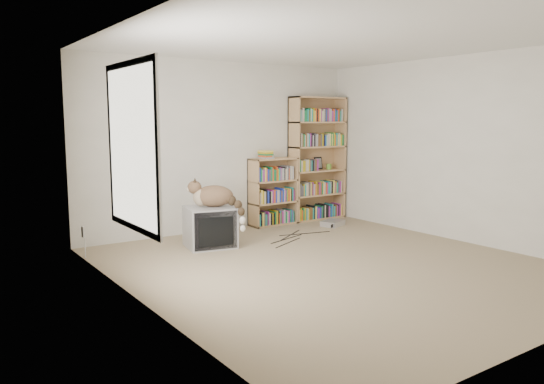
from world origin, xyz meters
TOP-DOWN VIEW (x-y plane):
  - floor at (0.00, 0.00)m, footprint 4.50×5.00m
  - wall_back at (0.00, 2.50)m, footprint 4.50×0.02m
  - wall_left at (-2.25, 0.00)m, footprint 0.02×5.00m
  - wall_right at (2.25, 0.00)m, footprint 0.02×5.00m
  - ceiling at (0.00, 0.00)m, footprint 4.50×5.00m
  - window at (-2.24, 0.20)m, footprint 0.02×1.22m
  - crt_tv at (-0.72, 1.61)m, footprint 0.71×0.66m
  - cat at (-0.63, 1.54)m, footprint 0.66×0.79m
  - bookcase_tall at (1.70, 2.36)m, footprint 1.01×0.30m
  - bookcase_short at (0.80, 2.36)m, footprint 0.77×0.30m
  - book_stack at (0.65, 2.33)m, footprint 0.18×0.23m
  - green_mug at (1.94, 2.34)m, footprint 0.08×0.08m
  - framed_print at (1.80, 2.44)m, footprint 0.15×0.05m
  - dvd_player at (1.52, 1.73)m, footprint 0.43×0.37m
  - wall_outlet at (-2.24, 1.95)m, footprint 0.01×0.08m
  - floor_cables at (0.36, 1.43)m, footprint 1.20×0.70m

SIDE VIEW (x-z plane):
  - floor at x=0.00m, z-range -0.01..0.01m
  - floor_cables at x=0.36m, z-range 0.00..0.01m
  - dvd_player at x=1.52m, z-range 0.00..0.08m
  - crt_tv at x=-0.72m, z-range 0.00..0.52m
  - wall_outlet at x=-2.24m, z-range 0.26..0.39m
  - bookcase_short at x=0.80m, z-range -0.04..1.01m
  - cat at x=-0.63m, z-range 0.32..0.93m
  - green_mug at x=1.94m, z-range 0.82..0.91m
  - framed_print at x=1.80m, z-range 0.82..1.03m
  - bookcase_tall at x=1.70m, z-range -0.06..1.96m
  - book_stack at x=0.65m, z-range 1.05..1.18m
  - wall_back at x=0.00m, z-range 0.00..2.50m
  - wall_left at x=-2.25m, z-range 0.00..2.50m
  - wall_right at x=2.25m, z-range 0.00..2.50m
  - window at x=-2.24m, z-range 0.64..2.16m
  - ceiling at x=0.00m, z-range 2.49..2.51m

